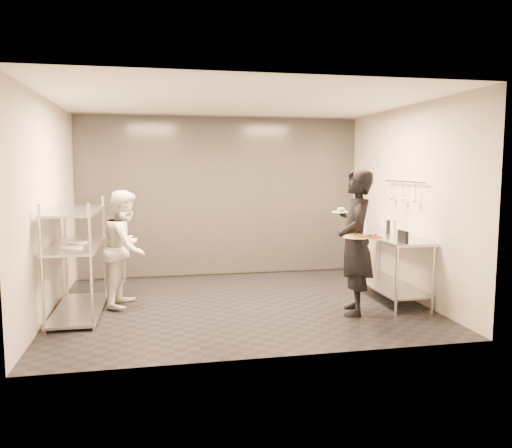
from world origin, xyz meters
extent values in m
cube|color=black|center=(0.00, 0.00, 0.00)|extent=(5.00, 4.00, 0.00)
cube|color=white|center=(0.00, 0.00, 2.80)|extent=(5.00, 4.00, 0.00)
cube|color=#AFAA9D|center=(0.00, 2.00, 1.40)|extent=(5.00, 0.00, 2.80)
cube|color=#AFAA9D|center=(0.00, -2.00, 1.40)|extent=(5.00, 0.00, 2.80)
cube|color=#AFAA9D|center=(-2.50, 0.00, 1.40)|extent=(0.00, 4.00, 2.80)
cube|color=#AFAA9D|center=(2.50, 0.00, 1.40)|extent=(0.00, 4.00, 2.80)
cube|color=white|center=(0.00, 1.97, 1.40)|extent=(4.90, 0.04, 2.74)
cylinder|color=silver|center=(-2.42, -0.77, 0.75)|extent=(0.04, 0.04, 1.50)
cylinder|color=silver|center=(-2.42, 0.77, 0.75)|extent=(0.04, 0.04, 1.50)
cylinder|color=silver|center=(-1.88, -0.77, 0.75)|extent=(0.04, 0.04, 1.50)
cylinder|color=silver|center=(-1.88, 0.77, 0.75)|extent=(0.04, 0.04, 1.50)
cube|color=#A3A8AD|center=(-2.15, 0.00, 0.05)|extent=(0.60, 1.60, 0.03)
cube|color=#A3A8AD|center=(-2.15, 0.00, 0.90)|extent=(0.60, 1.60, 0.03)
cube|color=#A3A8AD|center=(-2.15, 0.00, 1.35)|extent=(0.60, 1.60, 0.03)
cylinder|color=white|center=(-2.15, -0.35, 0.93)|extent=(0.26, 0.26, 0.01)
cylinder|color=white|center=(-2.15, 0.10, 0.93)|extent=(0.26, 0.26, 0.01)
cylinder|color=silver|center=(1.92, -0.86, 0.45)|extent=(0.04, 0.04, 0.90)
cylinder|color=silver|center=(1.92, 0.86, 0.45)|extent=(0.04, 0.04, 0.90)
cylinder|color=silver|center=(2.44, -0.86, 0.45)|extent=(0.04, 0.04, 0.90)
cylinder|color=silver|center=(2.44, 0.86, 0.45)|extent=(0.04, 0.04, 0.90)
cube|color=#A3A8AD|center=(2.18, 0.00, 0.18)|extent=(0.57, 1.71, 0.03)
cube|color=#A3A8AD|center=(2.18, 0.00, 0.90)|extent=(0.60, 1.80, 0.04)
cylinder|color=silver|center=(2.44, 0.00, 1.70)|extent=(0.02, 1.20, 0.02)
cylinder|color=silver|center=(2.42, -0.35, 1.57)|extent=(0.01, 0.01, 0.22)
sphere|color=silver|center=(2.42, -0.35, 1.44)|extent=(0.07, 0.07, 0.07)
cylinder|color=silver|center=(2.42, 0.00, 1.57)|extent=(0.01, 0.01, 0.22)
sphere|color=silver|center=(2.42, 0.00, 1.44)|extent=(0.07, 0.07, 0.07)
cylinder|color=silver|center=(2.42, 0.35, 1.57)|extent=(0.01, 0.01, 0.22)
sphere|color=silver|center=(2.42, 0.35, 1.44)|extent=(0.07, 0.07, 0.07)
imported|color=black|center=(1.40, -0.71, 0.94)|extent=(0.64, 0.79, 1.89)
imported|color=silver|center=(-1.55, 0.29, 0.80)|extent=(0.77, 0.90, 1.60)
cylinder|color=white|center=(1.32, -0.94, 1.05)|extent=(0.32, 0.32, 0.01)
cylinder|color=#A36E3B|center=(1.32, -0.94, 1.06)|extent=(0.28, 0.28, 0.02)
cylinder|color=#B33A17|center=(1.32, -0.94, 1.07)|extent=(0.25, 0.25, 0.01)
sphere|color=#175714|center=(1.32, -0.94, 1.08)|extent=(0.04, 0.04, 0.04)
cylinder|color=white|center=(1.51, -0.95, 1.03)|extent=(0.31, 0.31, 0.01)
cylinder|color=#A36E3B|center=(1.51, -0.95, 1.04)|extent=(0.27, 0.27, 0.02)
cylinder|color=#B33A17|center=(1.51, -0.95, 1.05)|extent=(0.24, 0.24, 0.01)
sphere|color=#175714|center=(1.51, -0.95, 1.06)|extent=(0.04, 0.04, 0.04)
cylinder|color=white|center=(1.30, -0.45, 1.31)|extent=(0.25, 0.25, 0.01)
ellipsoid|color=#286B1A|center=(1.30, -0.45, 1.35)|extent=(0.13, 0.13, 0.07)
cube|color=black|center=(2.06, -0.72, 1.00)|extent=(0.05, 0.22, 0.16)
cylinder|color=#8F9C90|center=(1.99, 0.36, 1.04)|extent=(0.07, 0.07, 0.24)
cylinder|color=#8F9C90|center=(2.30, 0.01, 1.03)|extent=(0.07, 0.07, 0.22)
cylinder|color=black|center=(2.26, 0.12, 1.02)|extent=(0.06, 0.06, 0.21)
camera|label=1|loc=(-1.11, -6.72, 1.92)|focal=35.00mm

